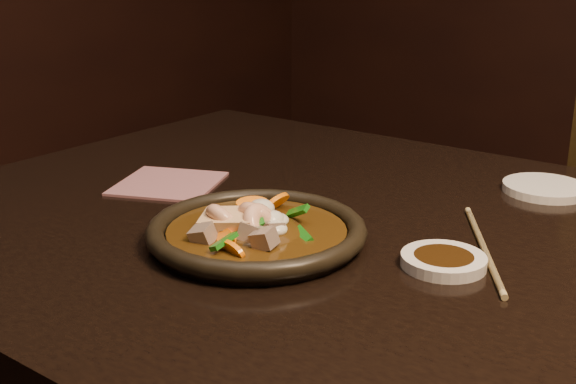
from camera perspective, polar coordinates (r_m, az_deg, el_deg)
The scene contains 7 objects.
table at distance 0.90m, azimuth 15.14°, elevation -9.76°, with size 1.60×0.90×0.75m.
plate at distance 0.88m, azimuth -2.48°, elevation -3.20°, with size 0.27×0.27×0.03m.
stirfry at distance 0.87m, azimuth -2.71°, elevation -2.84°, with size 0.15×0.18×0.06m.
soy_dish at distance 0.83m, azimuth 12.18°, elevation -5.34°, with size 0.10×0.10×0.01m, color silver.
saucer_left at distance 1.13m, azimuth 19.63°, elevation 0.29°, with size 0.12×0.12×0.01m, color silver.
chopsticks at distance 0.89m, azimuth 15.20°, elevation -4.25°, with size 0.14×0.23×0.01m.
napkin at distance 1.11m, azimuth -9.43°, elevation 0.67°, with size 0.15×0.15×0.00m, color #9B5F65.
Camera 1 is at (0.27, -0.75, 1.09)m, focal length 45.00 mm.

